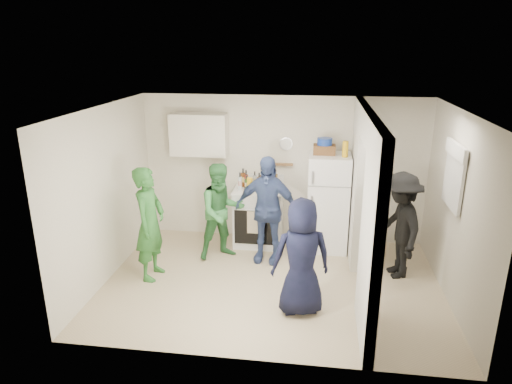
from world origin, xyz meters
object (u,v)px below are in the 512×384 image
Objects in this scene: blue_bowl at (325,142)px; person_navy at (301,257)px; person_green_left at (150,224)px; person_denim at (267,210)px; wicker_basket at (324,150)px; fridge at (328,203)px; stove at (259,216)px; person_nook at (400,225)px; person_green_center at (222,211)px; yellow_cup_stack_top at (345,149)px.

blue_bowl is 0.16× the size of person_navy.
person_green_left is 1.77m from person_denim.
person_navy is (-0.25, -2.04, -0.92)m from wicker_basket.
stove is at bearing 178.51° from fridge.
wicker_basket is at bearing -139.65° from person_nook.
wicker_basket reaches higher than person_green_center.
fridge is 2.02m from person_navy.
stove is at bearing -40.78° from person_green_left.
yellow_cup_stack_top is (1.37, -0.13, 1.24)m from stove.
person_denim is (0.20, -0.62, 0.36)m from stove.
stove is at bearing -123.22° from person_nook.
yellow_cup_stack_top is at bearing -121.30° from person_navy.
fridge is 0.96× the size of person_green_left.
wicker_basket is (1.05, 0.02, 1.19)m from stove.
person_green_center is at bearing -158.54° from wicker_basket.
stove is at bearing -178.91° from blue_bowl.
fridge is 0.89m from wicker_basket.
stove is 0.75m from person_denim.
person_nook is (1.02, -0.82, -0.01)m from fridge.
person_navy is at bearing -68.38° from stove.
wicker_basket reaches higher than person_nook.
yellow_cup_stack_top is 2.17m from person_green_center.
person_green_left is 1.06× the size of person_nook.
wicker_basket is at bearing -111.52° from person_navy.
yellow_cup_stack_top is (0.22, -0.10, 0.93)m from fridge.
person_green_left is 3.62m from person_nook.
blue_bowl reaches higher than person_nook.
person_green_center is at bearing -43.90° from person_green_left.
person_denim reaches higher than fridge.
fridge is 6.45× the size of yellow_cup_stack_top.
fridge is at bearing 155.56° from yellow_cup_stack_top.
stove is at bearing 17.98° from person_green_center.
wicker_basket reaches higher than fridge.
person_green_left is at bearing -169.84° from person_green_center.
wicker_basket is 0.13m from blue_bowl.
stove is 0.61× the size of fridge.
person_denim reaches higher than stove.
yellow_cup_stack_top reaches higher than person_green_center.
person_denim reaches higher than person_green_center.
wicker_basket is 1.46× the size of blue_bowl.
fridge is at bearing -26.57° from wicker_basket.
blue_bowl reaches higher than person_green_center.
wicker_basket is at bearing -55.68° from person_green_left.
person_navy is at bearing -101.64° from person_green_left.
person_green_left is (-2.45, -1.40, -0.98)m from blue_bowl.
wicker_basket is 0.21× the size of person_green_left.
fridge is (1.15, -0.03, 0.31)m from stove.
yellow_cup_stack_top reaches higher than stove.
person_nook is (2.69, -0.25, 0.01)m from person_green_center.
blue_bowl is at bearing 44.50° from person_denim.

